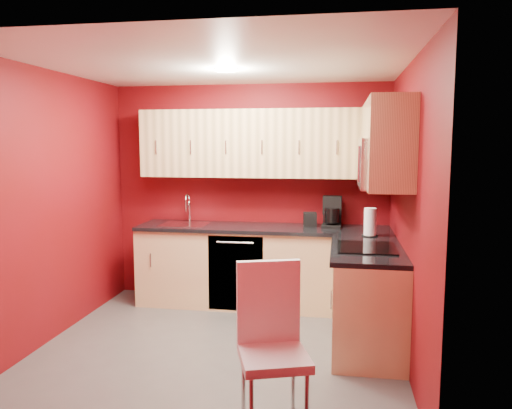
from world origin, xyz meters
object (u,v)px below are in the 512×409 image
(sink, at_px, (185,221))
(microwave, at_px, (382,163))
(coffee_maker, at_px, (332,212))
(napkin_holder, at_px, (310,219))
(paper_towel, at_px, (370,222))
(dining_chair, at_px, (274,348))

(sink, bearing_deg, microwave, -25.60)
(sink, bearing_deg, coffee_maker, 2.14)
(napkin_holder, xyz_separation_m, paper_towel, (0.62, -0.49, 0.06))
(sink, bearing_deg, napkin_holder, 3.20)
(paper_towel, relative_size, dining_chair, 0.27)
(microwave, xyz_separation_m, sink, (-2.09, 1.00, -0.72))
(microwave, height_order, dining_chair, microwave)
(coffee_maker, bearing_deg, dining_chair, -94.76)
(microwave, distance_m, coffee_maker, 1.29)
(microwave, bearing_deg, dining_chair, -118.50)
(microwave, distance_m, paper_towel, 0.85)
(paper_towel, height_order, dining_chair, paper_towel)
(coffee_maker, bearing_deg, microwave, -65.11)
(sink, xyz_separation_m, napkin_holder, (1.42, 0.08, 0.04))
(microwave, distance_m, dining_chair, 1.94)
(sink, xyz_separation_m, paper_towel, (2.04, -0.41, 0.11))
(paper_towel, bearing_deg, napkin_holder, 142.02)
(sink, distance_m, napkin_holder, 1.42)
(microwave, xyz_separation_m, paper_towel, (-0.05, 0.60, -0.61))
(sink, distance_m, coffee_maker, 1.66)
(dining_chair, bearing_deg, napkin_holder, 69.71)
(coffee_maker, relative_size, paper_towel, 1.21)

